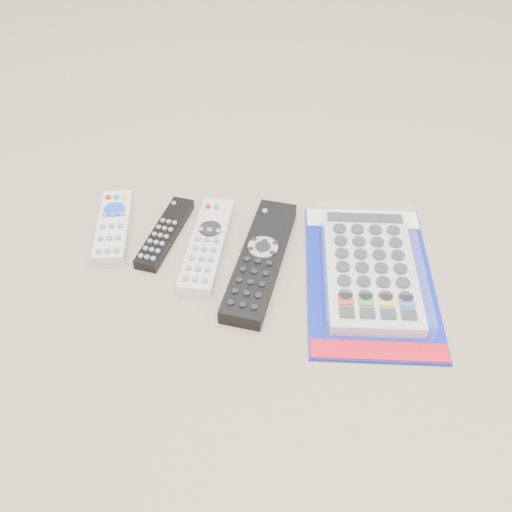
# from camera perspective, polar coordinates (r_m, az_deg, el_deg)

# --- Properties ---
(remote_small_grey) EXTENTS (0.08, 0.16, 0.02)m
(remote_small_grey) POSITION_cam_1_polar(r_m,az_deg,el_deg) (0.92, -14.05, 2.85)
(remote_small_grey) COLOR silver
(remote_small_grey) RESTS_ON ground
(remote_slim_black) EXTENTS (0.06, 0.16, 0.02)m
(remote_slim_black) POSITION_cam_1_polar(r_m,az_deg,el_deg) (0.90, -9.09, 2.28)
(remote_slim_black) COLOR black
(remote_slim_black) RESTS_ON ground
(remote_silver_dvd) EXTENTS (0.05, 0.20, 0.02)m
(remote_silver_dvd) POSITION_cam_1_polar(r_m,az_deg,el_deg) (0.87, -4.89, 1.13)
(remote_silver_dvd) COLOR silver
(remote_silver_dvd) RESTS_ON ground
(remote_large_black) EXTENTS (0.09, 0.25, 0.03)m
(remote_large_black) POSITION_cam_1_polar(r_m,az_deg,el_deg) (0.84, 0.46, -0.36)
(remote_large_black) COLOR black
(remote_large_black) RESTS_ON ground
(jumbo_remote_packaged) EXTENTS (0.20, 0.31, 0.04)m
(jumbo_remote_packaged) POSITION_cam_1_polar(r_m,az_deg,el_deg) (0.83, 11.37, -1.18)
(jumbo_remote_packaged) COLOR #0E1D9E
(jumbo_remote_packaged) RESTS_ON ground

